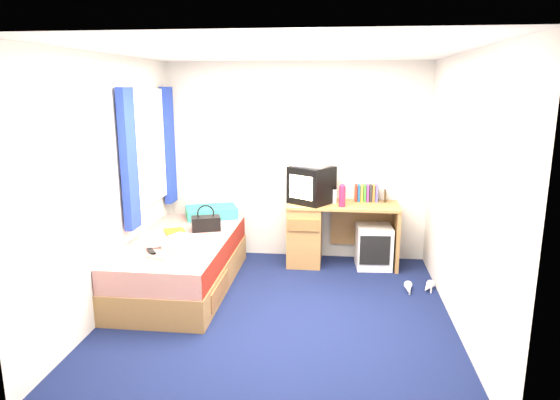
# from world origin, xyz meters

# --- Properties ---
(ground) EXTENTS (3.40, 3.40, 0.00)m
(ground) POSITION_xyz_m (0.00, 0.00, 0.00)
(ground) COLOR #0C1438
(ground) RESTS_ON ground
(room_shell) EXTENTS (3.40, 3.40, 3.40)m
(room_shell) POSITION_xyz_m (0.00, 0.00, 1.45)
(room_shell) COLOR white
(room_shell) RESTS_ON ground
(bed) EXTENTS (1.01, 2.00, 0.54)m
(bed) POSITION_xyz_m (-1.10, 0.51, 0.27)
(bed) COLOR #A57944
(bed) RESTS_ON ground
(pillow) EXTENTS (0.70, 0.57, 0.13)m
(pillow) POSITION_xyz_m (-1.00, 1.40, 0.61)
(pillow) COLOR #1956A8
(pillow) RESTS_ON bed
(desk) EXTENTS (1.30, 0.55, 0.75)m
(desk) POSITION_xyz_m (0.32, 1.44, 0.41)
(desk) COLOR #A57944
(desk) RESTS_ON ground
(storage_cube) EXTENTS (0.43, 0.43, 0.50)m
(storage_cube) POSITION_xyz_m (0.97, 1.37, 0.25)
(storage_cube) COLOR white
(storage_cube) RESTS_ON ground
(crt_tv) EXTENTS (0.59, 0.58, 0.44)m
(crt_tv) POSITION_xyz_m (0.21, 1.44, 0.97)
(crt_tv) COLOR black
(crt_tv) RESTS_ON desk
(vcr) EXTENTS (0.47, 0.42, 0.07)m
(vcr) POSITION_xyz_m (0.22, 1.44, 1.22)
(vcr) COLOR #BDBDBF
(vcr) RESTS_ON crt_tv
(book_row) EXTENTS (0.27, 0.13, 0.20)m
(book_row) POSITION_xyz_m (0.87, 1.60, 0.85)
(book_row) COLOR maroon
(book_row) RESTS_ON desk
(picture_frame) EXTENTS (0.03, 0.12, 0.14)m
(picture_frame) POSITION_xyz_m (1.09, 1.60, 0.82)
(picture_frame) COLOR black
(picture_frame) RESTS_ON desk
(pink_water_bottle) EXTENTS (0.09, 0.09, 0.24)m
(pink_water_bottle) POSITION_xyz_m (0.58, 1.28, 0.87)
(pink_water_bottle) COLOR #D61E43
(pink_water_bottle) RESTS_ON desk
(aerosol_can) EXTENTS (0.05, 0.05, 0.17)m
(aerosol_can) POSITION_xyz_m (0.49, 1.43, 0.83)
(aerosol_can) COLOR white
(aerosol_can) RESTS_ON desk
(handbag) EXTENTS (0.35, 0.27, 0.29)m
(handbag) POSITION_xyz_m (-0.92, 0.85, 0.63)
(handbag) COLOR black
(handbag) RESTS_ON bed
(towel) EXTENTS (0.42, 0.39, 0.11)m
(towel) POSITION_xyz_m (-0.98, 0.21, 0.60)
(towel) COLOR silver
(towel) RESTS_ON bed
(magazine) EXTENTS (0.32, 0.35, 0.01)m
(magazine) POSITION_xyz_m (-1.24, 0.73, 0.55)
(magazine) COLOR #CBE119
(magazine) RESTS_ON bed
(water_bottle) EXTENTS (0.21, 0.16, 0.07)m
(water_bottle) POSITION_xyz_m (-1.24, 0.19, 0.58)
(water_bottle) COLOR silver
(water_bottle) RESTS_ON bed
(colour_swatch_fan) EXTENTS (0.23, 0.12, 0.01)m
(colour_swatch_fan) POSITION_xyz_m (-1.13, -0.11, 0.55)
(colour_swatch_fan) COLOR gold
(colour_swatch_fan) RESTS_ON bed
(remote_control) EXTENTS (0.13, 0.16, 0.02)m
(remote_control) POSITION_xyz_m (-1.25, 0.05, 0.55)
(remote_control) COLOR black
(remote_control) RESTS_ON bed
(window_assembly) EXTENTS (0.11, 1.42, 1.40)m
(window_assembly) POSITION_xyz_m (-1.55, 0.90, 1.42)
(window_assembly) COLOR silver
(window_assembly) RESTS_ON room_shell
(white_heels) EXTENTS (0.35, 0.29, 0.09)m
(white_heels) POSITION_xyz_m (1.39, 0.67, 0.04)
(white_heels) COLOR white
(white_heels) RESTS_ON ground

